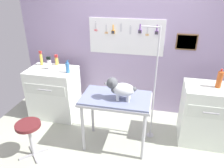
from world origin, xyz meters
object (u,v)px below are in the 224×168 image
Objects in this scene: grooming_arm at (154,91)px; spray_bottle_tall at (49,64)px; soda_bottle at (220,79)px; stool at (29,130)px; counter_left at (54,93)px; cabinet_right at (205,115)px; grooming_table at (116,103)px; dog at (120,88)px.

grooming_arm is 8.05× the size of spray_bottle_tall.
stool is at bearing -160.00° from soda_bottle.
counter_left is 0.53m from spray_bottle_tall.
soda_bottle reaches higher than cabinet_right.
spray_bottle_tall is at bearing 155.21° from grooming_table.
dog is at bearing -25.30° from counter_left.
grooming_table is 1.42m from spray_bottle_tall.
grooming_table is 4.51× the size of spray_bottle_tall.
grooming_arm is at bearing -174.13° from cabinet_right.
grooming_table is 1.79× the size of stool.
grooming_table is at bearing -24.79° from spray_bottle_tall.
cabinet_right is 3.38× the size of soda_bottle.
dog is (-0.43, -0.36, 0.17)m from grooming_arm.
spray_bottle_tall is at bearing 154.37° from dog.
dog is 1.36m from soda_bottle.
stool is at bearing -153.37° from grooming_arm.
grooming_table is at bearing -24.42° from counter_left.
cabinet_right is 4.25× the size of spray_bottle_tall.
dog is 1.33m from stool.
grooming_arm is 4.06× the size of dog.
counter_left is at bearing 154.70° from dog.
soda_bottle is at bearing 16.54° from grooming_table.
spray_bottle_tall reaches higher than counter_left.
spray_bottle_tall is 0.80× the size of soda_bottle.
soda_bottle is at bearing 10.64° from cabinet_right.
stool is at bearing -155.89° from grooming_table.
soda_bottle is (0.09, 0.02, 0.58)m from cabinet_right.
stool is (-1.57, -0.79, -0.37)m from grooming_arm.
cabinet_right is at bearing 20.04° from dog.
grooming_arm is 0.89m from soda_bottle.
stool is at bearing -159.35° from dog.
spray_bottle_tall is (-1.76, 0.28, 0.17)m from grooming_arm.
dog is at bearing -39.94° from grooming_table.
cabinet_right is at bearing 16.94° from grooming_table.
dog is at bearing -159.96° from cabinet_right.
spray_bottle_tall is 2.62m from soda_bottle.
counter_left is (-1.72, 0.26, -0.36)m from grooming_arm.
counter_left is at bearing 175.95° from cabinet_right.
spray_bottle_tall is (-0.03, 0.02, 0.53)m from counter_left.
grooming_arm is 1.80m from stool.
counter_left is at bearing 98.24° from stool.
dog is 1.98× the size of spray_bottle_tall.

